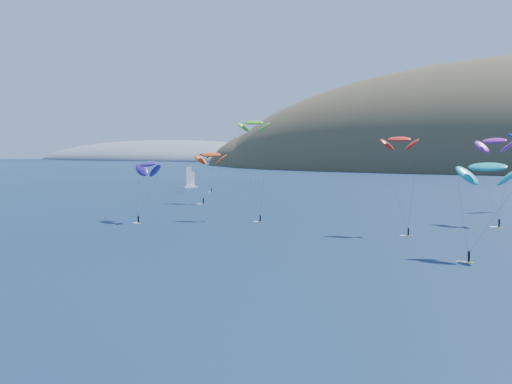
% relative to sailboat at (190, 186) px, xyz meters
% --- Properties ---
extents(ground, '(2800.00, 2800.00, 0.00)m').
position_rel_sailboat_xyz_m(ground, '(112.43, -214.19, -0.92)').
color(ground, black).
rests_on(ground, ground).
extents(headland, '(460.00, 250.00, 60.00)m').
position_rel_sailboat_xyz_m(headland, '(-332.83, 535.89, -4.28)').
color(headland, slate).
rests_on(headland, ground).
extents(sailboat, '(9.07, 7.98, 10.85)m').
position_rel_sailboat_xyz_m(sailboat, '(0.00, 0.00, 0.00)').
color(sailboat, white).
rests_on(sailboat, ground).
extents(kitesurfer_1, '(11.12, 9.86, 18.95)m').
position_rel_sailboat_xyz_m(kitesurfer_1, '(49.05, -66.88, 15.04)').
color(kitesurfer_1, yellow).
rests_on(kitesurfer_1, ground).
extents(kitesurfer_3, '(11.09, 11.89, 27.29)m').
position_rel_sailboat_xyz_m(kitesurfer_3, '(84.03, -104.98, 24.10)').
color(kitesurfer_3, yellow).
rests_on(kitesurfer_3, ground).
extents(kitesurfer_5, '(10.93, 11.45, 18.34)m').
position_rel_sailboat_xyz_m(kitesurfer_5, '(149.16, -146.33, 14.53)').
color(kitesurfer_5, yellow).
rests_on(kitesurfer_5, ground).
extents(kitesurfer_6, '(10.87, 14.17, 23.02)m').
position_rel_sailboat_xyz_m(kitesurfer_6, '(142.53, -90.34, 19.30)').
color(kitesurfer_6, yellow).
rests_on(kitesurfer_6, ground).
extents(kitesurfer_9, '(8.35, 7.76, 22.65)m').
position_rel_sailboat_xyz_m(kitesurfer_9, '(126.67, -119.55, 19.51)').
color(kitesurfer_9, yellow).
rests_on(kitesurfer_9, ground).
extents(kitesurfer_10, '(11.43, 12.63, 17.32)m').
position_rel_sailboat_xyz_m(kitesurfer_10, '(62.86, -122.68, 13.48)').
color(kitesurfer_10, yellow).
rests_on(kitesurfer_10, ground).
extents(kitesurfer_12, '(9.38, 5.32, 17.11)m').
position_rel_sailboat_xyz_m(kitesurfer_12, '(16.82, -16.31, 14.41)').
color(kitesurfer_12, yellow).
rests_on(kitesurfer_12, ground).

